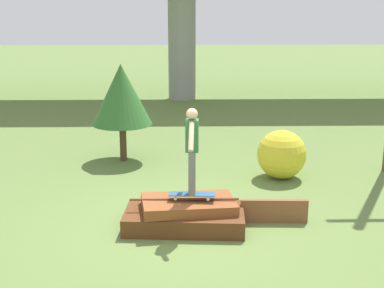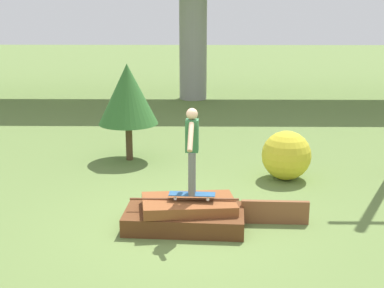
{
  "view_description": "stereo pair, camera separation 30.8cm",
  "coord_description": "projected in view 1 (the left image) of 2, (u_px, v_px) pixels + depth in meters",
  "views": [
    {
      "loc": [
        -0.05,
        -8.85,
        3.93
      ],
      "look_at": [
        0.14,
        -0.01,
        1.54
      ],
      "focal_mm": 50.0,
      "sensor_mm": 36.0,
      "label": 1
    },
    {
      "loc": [
        0.26,
        -8.85,
        3.93
      ],
      "look_at": [
        0.14,
        -0.01,
        1.54
      ],
      "focal_mm": 50.0,
      "sensor_mm": 36.0,
      "label": 2
    }
  ],
  "objects": [
    {
      "name": "scrap_plank_loose",
      "position": [
        274.0,
        211.0,
        9.72
      ],
      "size": [
        1.22,
        0.14,
        0.43
      ],
      "color": "brown",
      "rests_on": "ground_plane"
    },
    {
      "name": "scrap_pile",
      "position": [
        186.0,
        215.0,
        9.51
      ],
      "size": [
        2.18,
        1.23,
        0.55
      ],
      "color": "#5B3319",
      "rests_on": "ground_plane"
    },
    {
      "name": "bush_yellow_flowering",
      "position": [
        282.0,
        154.0,
        12.07
      ],
      "size": [
        1.11,
        1.11,
        1.11
      ],
      "color": "gold",
      "rests_on": "ground_plane"
    },
    {
      "name": "skater",
      "position": [
        192.0,
        146.0,
        9.16
      ],
      "size": [
        0.23,
        1.07,
        1.53
      ],
      "color": "slate",
      "rests_on": "skateboard"
    },
    {
      "name": "tree_behind_left",
      "position": [
        121.0,
        95.0,
        13.11
      ],
      "size": [
        1.49,
        1.49,
        2.44
      ],
      "color": "#4C3823",
      "rests_on": "ground_plane"
    },
    {
      "name": "skateboard",
      "position": [
        192.0,
        194.0,
        9.39
      ],
      "size": [
        0.83,
        0.28,
        0.09
      ],
      "color": "#23517F",
      "rests_on": "scrap_pile"
    },
    {
      "name": "ground_plane",
      "position": [
        184.0,
        227.0,
        9.56
      ],
      "size": [
        80.0,
        80.0,
        0.0
      ],
      "primitive_type": "plane",
      "color": "olive"
    }
  ]
}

